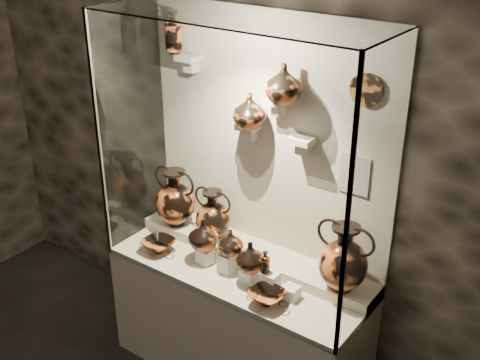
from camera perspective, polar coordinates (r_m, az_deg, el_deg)
name	(u,v)px	position (r m, az deg, el deg)	size (l,w,h in m)	color
wall_back	(269,141)	(3.69, 2.73, 3.71)	(5.00, 0.02, 3.20)	black
plinth	(238,325)	(4.08, -0.18, -13.54)	(1.70, 0.60, 0.80)	beige
front_tier	(238,272)	(3.83, -0.19, -8.73)	(1.68, 0.58, 0.03)	beige
rear_tier	(254,255)	(3.93, 1.33, -7.13)	(1.70, 0.25, 0.10)	beige
back_panel	(268,141)	(3.68, 2.69, 3.69)	(1.70, 0.03, 1.60)	beige
glass_front	(205,176)	(3.23, -3.30, 0.39)	(1.70, 0.01, 1.60)	white
glass_left	(132,127)	(3.97, -10.17, 4.94)	(0.01, 0.60, 1.60)	white
glass_right	(375,198)	(3.07, 12.67, -1.66)	(0.01, 0.60, 1.60)	white
glass_top	(238,17)	(3.21, -0.23, 15.24)	(1.70, 0.60, 0.01)	white
frame_post_left	(99,141)	(3.78, -13.22, 3.61)	(0.02, 0.02, 1.60)	gray
frame_post_right	(347,221)	(2.84, 10.14, -3.83)	(0.02, 0.02, 1.60)	gray
pedestal_a	(206,256)	(3.87, -3.28, -7.18)	(0.09, 0.09, 0.10)	silver
pedestal_b	(227,262)	(3.77, -1.26, -7.82)	(0.09, 0.09, 0.13)	silver
pedestal_c	(249,274)	(3.70, 0.87, -8.93)	(0.09, 0.09, 0.09)	silver
pedestal_d	(271,281)	(3.62, 2.97, -9.57)	(0.09, 0.09, 0.12)	silver
pedestal_e	(291,292)	(3.57, 4.88, -10.57)	(0.09, 0.09, 0.08)	silver
bracket_ul	(189,58)	(3.80, -4.88, 11.47)	(0.14, 0.12, 0.04)	beige
bracket_ca	(248,126)	(3.64, 0.75, 5.14)	(0.14, 0.12, 0.04)	beige
bracket_cb	(277,100)	(3.47, 3.49, 7.54)	(0.10, 0.12, 0.04)	beige
bracket_cc	(302,140)	(3.45, 5.92, 3.81)	(0.14, 0.12, 0.04)	beige
amphora_left	(175,197)	(4.10, -6.15, -1.66)	(0.32, 0.32, 0.41)	#C65626
amphora_mid	(213,214)	(3.94, -2.56, -3.29)	(0.28, 0.28, 0.34)	#AC4B1E
amphora_right	(343,257)	(3.48, 9.79, -7.25)	(0.33, 0.33, 0.42)	#C65626
jug_a	(204,235)	(3.80, -3.47, -5.20)	(0.19, 0.19, 0.20)	#C65626
jug_b	(231,242)	(3.69, -0.88, -5.91)	(0.16, 0.16, 0.17)	#AC4B1E
jug_c	(250,257)	(3.61, 1.00, -7.28)	(0.18, 0.18, 0.19)	#C65626
lekythos_small	(265,261)	(3.55, 2.43, -7.65)	(0.07, 0.07, 0.16)	#AC4B1E
kylix_left	(159,245)	(4.00, -7.71, -6.10)	(0.27, 0.23, 0.11)	#AC4B1E
kylix_right	(267,296)	(3.51, 2.58, -10.97)	(0.26, 0.22, 0.10)	#C65626
lekythos_tall	(174,30)	(3.81, -6.32, 13.94)	(0.11, 0.11, 0.29)	#C65626
ovoid_vase_a	(250,111)	(3.54, 0.93, 6.60)	(0.20, 0.20, 0.21)	#AC4B1E
ovoid_vase_b	(284,83)	(3.35, 4.17, 9.12)	(0.21, 0.21, 0.22)	#AC4B1E
wall_plate	(366,90)	(3.24, 11.86, 8.35)	(0.18, 0.18, 0.02)	#AC6322
info_placard	(354,175)	(3.43, 10.76, 0.51)	(0.18, 0.01, 0.23)	beige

